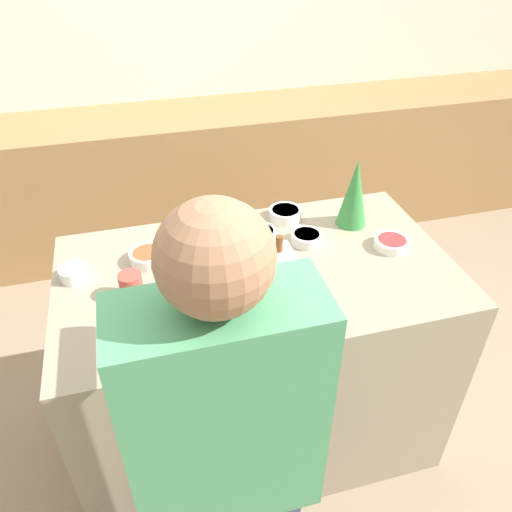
% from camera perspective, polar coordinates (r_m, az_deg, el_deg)
% --- Properties ---
extents(ground_plane, '(12.00, 12.00, 0.00)m').
position_cam_1_polar(ground_plane, '(2.51, 0.10, -18.74)').
color(ground_plane, gray).
extents(wall_back, '(8.00, 0.05, 2.60)m').
position_cam_1_polar(wall_back, '(3.53, -9.36, 23.48)').
color(wall_back, white).
rests_on(wall_back, ground_plane).
extents(back_cabinet_block, '(6.00, 0.60, 0.91)m').
position_cam_1_polar(back_cabinet_block, '(3.51, -7.33, 8.89)').
color(back_cabinet_block, '#9E7547').
rests_on(back_cabinet_block, ground_plane).
extents(kitchen_island, '(1.44, 0.82, 0.94)m').
position_cam_1_polar(kitchen_island, '(2.14, 0.11, -11.50)').
color(kitchen_island, gray).
rests_on(kitchen_island, ground_plane).
extents(baking_tray, '(0.37, 0.28, 0.01)m').
position_cam_1_polar(baking_tray, '(1.69, 1.30, -4.70)').
color(baking_tray, silver).
rests_on(baking_tray, kitchen_island).
extents(gingerbread_house, '(0.18, 0.15, 0.22)m').
position_cam_1_polar(gingerbread_house, '(1.64, 1.35, -2.28)').
color(gingerbread_house, brown).
rests_on(gingerbread_house, baking_tray).
extents(decorative_tree, '(0.13, 0.13, 0.28)m').
position_cam_1_polar(decorative_tree, '(2.04, 11.17, 7.07)').
color(decorative_tree, '#33843D').
rests_on(decorative_tree, kitchen_island).
extents(candy_bowl_near_tray_left, '(0.14, 0.14, 0.05)m').
position_cam_1_polar(candy_bowl_near_tray_left, '(2.10, 3.36, 4.86)').
color(candy_bowl_near_tray_left, silver).
rests_on(candy_bowl_near_tray_left, kitchen_island).
extents(candy_bowl_front_corner, '(0.14, 0.14, 0.04)m').
position_cam_1_polar(candy_bowl_front_corner, '(1.97, 0.40, 2.53)').
color(candy_bowl_front_corner, white).
rests_on(candy_bowl_front_corner, kitchen_island).
extents(candy_bowl_near_tray_right, '(0.10, 0.10, 0.05)m').
position_cam_1_polar(candy_bowl_near_tray_right, '(1.90, -8.40, 1.05)').
color(candy_bowl_near_tray_right, white).
rests_on(candy_bowl_near_tray_right, kitchen_island).
extents(candy_bowl_far_right, '(0.10, 0.10, 0.05)m').
position_cam_1_polar(candy_bowl_far_right, '(1.88, -20.11, -1.80)').
color(candy_bowl_far_right, white).
rests_on(candy_bowl_far_right, kitchen_island).
extents(candy_bowl_beside_tree, '(0.13, 0.13, 0.04)m').
position_cam_1_polar(candy_bowl_beside_tree, '(1.99, 15.26, 1.42)').
color(candy_bowl_beside_tree, white).
rests_on(candy_bowl_beside_tree, kitchen_island).
extents(candy_bowl_center_rear, '(0.13, 0.13, 0.04)m').
position_cam_1_polar(candy_bowl_center_rear, '(1.89, -12.28, -0.04)').
color(candy_bowl_center_rear, white).
rests_on(candy_bowl_center_rear, kitchen_island).
extents(candy_bowl_far_left, '(0.12, 0.12, 0.04)m').
position_cam_1_polar(candy_bowl_far_left, '(1.96, 5.80, 2.12)').
color(candy_bowl_far_left, white).
rests_on(candy_bowl_far_left, kitchen_island).
extents(mug, '(0.08, 0.08, 0.09)m').
position_cam_1_polar(mug, '(1.73, -14.08, -3.30)').
color(mug, '#B24238').
rests_on(mug, kitchen_island).
extents(person, '(0.43, 0.54, 1.65)m').
position_cam_1_polar(person, '(1.38, -3.26, -23.78)').
color(person, '#424C6B').
rests_on(person, ground_plane).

